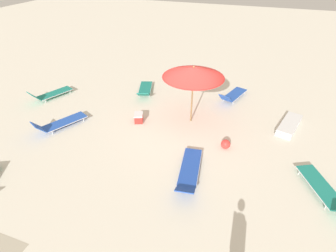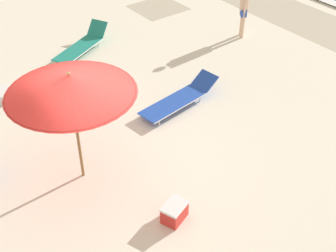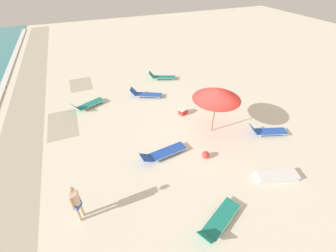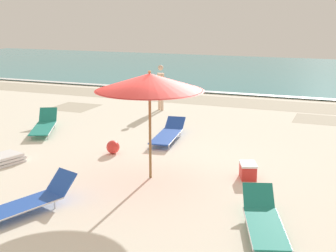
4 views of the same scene
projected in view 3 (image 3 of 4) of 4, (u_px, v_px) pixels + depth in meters
The scene contains 13 objects.
ground_plane at pixel (201, 133), 12.60m from camera, with size 60.00×60.00×0.16m.
beach_umbrella at pixel (217, 96), 11.28m from camera, with size 2.46×2.46×2.50m.
lounger_stack at pixel (276, 176), 9.88m from camera, with size 1.12×1.99×0.24m.
sun_lounger_under_umbrella at pixel (164, 152), 10.94m from camera, with size 0.91×2.41×0.47m.
sun_lounger_beside_umbrella at pixel (219, 221), 8.10m from camera, with size 1.52×2.23×0.59m.
sun_lounger_near_water_left at pixel (146, 94), 15.50m from camera, with size 1.50×2.18×0.60m.
sun_lounger_near_water_right at pixel (267, 131), 12.25m from camera, with size 1.24×2.16×0.59m.
sun_lounger_mid_beach_solo at pixel (212, 97), 15.20m from camera, with size 1.22×2.17×0.52m.
sun_lounger_mid_beach_pair_a at pixel (88, 104), 14.42m from camera, with size 1.43×2.14×0.63m.
sun_lounger_mid_beach_pair_b at pixel (162, 77), 17.70m from camera, with size 1.34×2.14×0.61m.
beachgoer_wading_adult at pixel (76, 202), 7.84m from camera, with size 0.38×0.32×1.76m.
beach_ball at pixel (206, 155), 10.85m from camera, with size 0.36×0.36×0.36m.
cooler_box at pixel (183, 111), 13.84m from camera, with size 0.51×0.59×0.37m.
Camera 3 is at (-8.34, 5.44, 7.87)m, focal length 24.00 mm.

